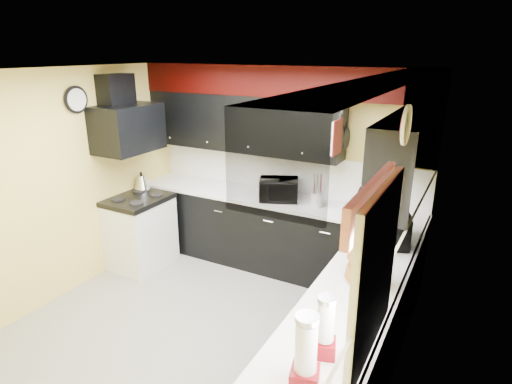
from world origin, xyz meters
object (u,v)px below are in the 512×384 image
(toaster_oven, at_px, (279,190))
(knife_block, at_px, (363,200))
(microwave, at_px, (386,225))
(kettle, at_px, (142,182))
(utensil_crock, at_px, (317,200))

(toaster_oven, bearing_deg, knife_block, -16.60)
(microwave, xyz_separation_m, kettle, (-3.17, 0.14, -0.08))
(microwave, distance_m, kettle, 3.17)
(utensil_crock, relative_size, kettle, 0.74)
(knife_block, bearing_deg, microwave, -62.91)
(knife_block, relative_size, kettle, 1.20)
(toaster_oven, height_order, kettle, toaster_oven)
(microwave, relative_size, knife_block, 2.21)
(microwave, bearing_deg, kettle, 66.23)
(microwave, distance_m, knife_block, 0.78)
(knife_block, bearing_deg, toaster_oven, -176.43)
(kettle, bearing_deg, utensil_crock, 10.56)
(utensil_crock, bearing_deg, knife_block, 12.68)
(utensil_crock, xyz_separation_m, knife_block, (0.50, 0.11, 0.05))
(utensil_crock, bearing_deg, kettle, -169.44)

